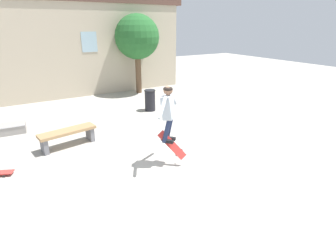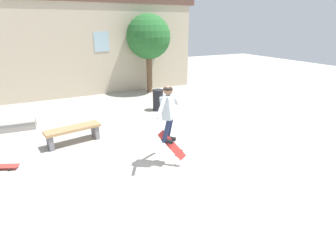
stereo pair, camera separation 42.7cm
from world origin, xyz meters
TOP-DOWN VIEW (x-y plane):
  - ground_plane at (0.00, 0.00)m, footprint 40.00×40.00m
  - building_backdrop at (-0.01, 8.38)m, footprint 11.13×0.52m
  - tree_right at (2.71, 7.57)m, footprint 2.12×2.12m
  - park_bench at (-1.61, 2.89)m, footprint 1.59×0.70m
  - skate_ledge at (-3.48, 4.86)m, footprint 1.85×0.69m
  - trash_bin at (1.86, 4.65)m, footprint 0.45×0.45m
  - skater at (0.31, 0.63)m, footprint 0.99×0.89m
  - skateboard_flipping at (0.37, 0.54)m, footprint 0.56×0.48m
  - skateboard_resting at (-3.40, 2.16)m, footprint 0.85×0.52m

SIDE VIEW (x-z plane):
  - ground_plane at x=0.00m, z-range 0.00..0.00m
  - skateboard_resting at x=-3.40m, z-range 0.03..0.11m
  - skate_ledge at x=-3.48m, z-range 0.00..0.29m
  - park_bench at x=-1.61m, z-range 0.11..0.60m
  - trash_bin at x=1.86m, z-range 0.02..0.86m
  - skateboard_flipping at x=0.37m, z-range 0.16..0.86m
  - skater at x=0.31m, z-range 0.73..2.09m
  - building_backdrop at x=-0.01m, z-range -0.32..5.11m
  - tree_right at x=2.71m, z-range 0.80..4.58m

